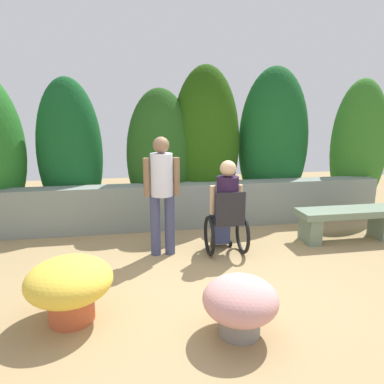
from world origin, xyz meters
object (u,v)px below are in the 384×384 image
Objects in this scene: flower_pot_purple_near at (70,285)px; person_standing_companion at (162,189)px; person_in_wheelchair at (226,211)px; flower_pot_terracotta_by_wall at (240,303)px; stone_bench at (347,219)px.

person_standing_companion is at bearing 54.80° from flower_pot_purple_near.
person_in_wheelchair is 0.81× the size of person_standing_companion.
flower_pot_terracotta_by_wall is at bearing -17.56° from flower_pot_purple_near.
person_in_wheelchair is 2.31m from flower_pot_purple_near.
flower_pot_purple_near is at bearing -150.51° from person_in_wheelchair.
person_standing_companion is 2.02× the size of flower_pot_purple_near.
person_standing_companion is 2.08m from flower_pot_terracotta_by_wall.
person_standing_companion is at bearing 105.00° from flower_pot_terracotta_by_wall.
flower_pot_purple_near is (-3.87, -1.49, 0.03)m from stone_bench.
flower_pot_purple_near is at bearing -150.43° from stone_bench.
flower_pot_purple_near is at bearing 162.44° from flower_pot_terracotta_by_wall.
stone_bench is 1.94× the size of flower_pot_purple_near.
person_standing_companion is at bearing -170.33° from stone_bench.
flower_pot_purple_near is (-1.88, -1.32, -0.26)m from person_in_wheelchair.
person_standing_companion is at bearing 167.22° from person_in_wheelchair.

